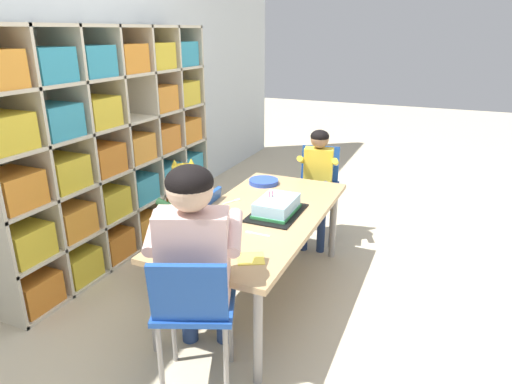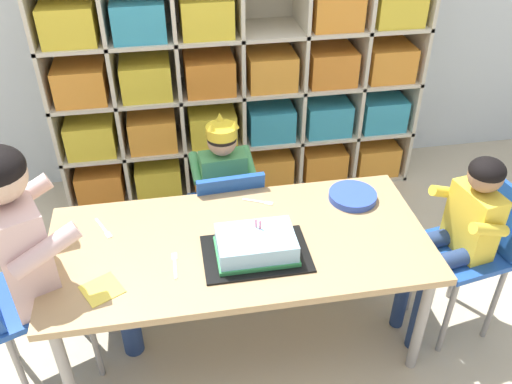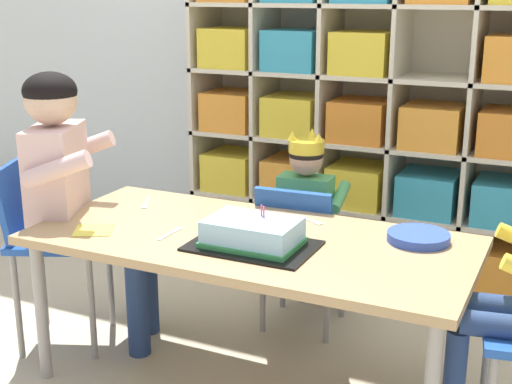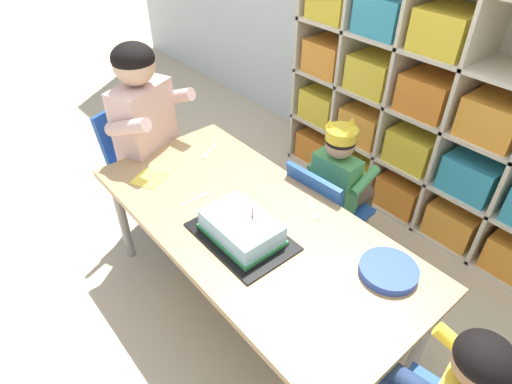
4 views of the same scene
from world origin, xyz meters
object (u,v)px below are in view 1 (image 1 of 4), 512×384
object	(u,v)px
guest_at_table_side	(317,172)
fork_near_child_seat	(256,234)
paper_plate_stack	(264,182)
activity_table	(260,221)
classroom_chair_blue	(196,229)
birthday_cake_on_tray	(277,207)
classroom_chair_guest_side	(318,183)
adult_helper_seated	(195,250)
classroom_chair_adult_side	(194,307)
fork_beside_plate_stack	(188,246)
child_with_crown	(180,207)
fork_by_napkin	(233,201)

from	to	relation	value
guest_at_table_side	fork_near_child_seat	distance (m)	1.12
guest_at_table_side	paper_plate_stack	world-z (taller)	guest_at_table_side
activity_table	classroom_chair_blue	size ratio (longest dim) A/B	2.38
classroom_chair_blue	birthday_cake_on_tray	bearing A→B (deg)	91.02
classroom_chair_guest_side	adult_helper_seated	bearing A→B (deg)	-102.22
birthday_cake_on_tray	guest_at_table_side	bearing A→B (deg)	-0.59
classroom_chair_guest_side	paper_plate_stack	bearing A→B (deg)	-130.62
classroom_chair_blue	classroom_chair_guest_side	size ratio (longest dim) A/B	0.87
classroom_chair_adult_side	fork_beside_plate_stack	size ratio (longest dim) A/B	5.23
classroom_chair_adult_side	fork_beside_plate_stack	bearing A→B (deg)	-78.14
fork_beside_plate_stack	child_with_crown	bearing A→B (deg)	-78.99
fork_near_child_seat	fork_by_napkin	distance (m)	0.50
child_with_crown	birthday_cake_on_tray	xyz separation A→B (m)	(0.05, -0.63, 0.08)
activity_table	birthday_cake_on_tray	xyz separation A→B (m)	(0.05, -0.09, 0.08)
activity_table	classroom_chair_adult_side	world-z (taller)	classroom_chair_adult_side
classroom_chair_blue	classroom_chair_guest_side	world-z (taller)	classroom_chair_guest_side
classroom_chair_blue	classroom_chair_adult_side	bearing A→B (deg)	26.82
classroom_chair_guest_side	birthday_cake_on_tray	bearing A→B (deg)	-99.23
activity_table	adult_helper_seated	bearing A→B (deg)	-179.53
adult_helper_seated	birthday_cake_on_tray	world-z (taller)	adult_helper_seated
child_with_crown	fork_beside_plate_stack	distance (m)	0.65
paper_plate_stack	fork_near_child_seat	size ratio (longest dim) A/B	1.49
classroom_chair_blue	fork_beside_plate_stack	bearing A→B (deg)	24.27
child_with_crown	paper_plate_stack	distance (m)	0.63
classroom_chair_blue	classroom_chair_adult_side	distance (m)	0.97
child_with_crown	guest_at_table_side	bearing A→B (deg)	139.72
guest_at_table_side	fork_beside_plate_stack	bearing A→B (deg)	-110.31
fork_beside_plate_stack	fork_by_napkin	world-z (taller)	same
classroom_chair_guest_side	classroom_chair_blue	bearing A→B (deg)	-128.21
paper_plate_stack	fork_beside_plate_stack	world-z (taller)	paper_plate_stack
classroom_chair_adult_side	adult_helper_seated	size ratio (longest dim) A/B	0.68
fork_by_napkin	fork_near_child_seat	bearing A→B (deg)	65.74
activity_table	guest_at_table_side	distance (m)	0.87
classroom_chair_adult_side	classroom_chair_guest_side	distance (m)	1.80
classroom_chair_adult_side	fork_by_napkin	size ratio (longest dim) A/B	5.66
classroom_chair_blue	adult_helper_seated	distance (m)	0.90
fork_beside_plate_stack	fork_near_child_seat	bearing A→B (deg)	-158.63
child_with_crown	fork_by_napkin	world-z (taller)	child_with_crown
classroom_chair_guest_side	activity_table	bearing A→B (deg)	-104.38
classroom_chair_blue	paper_plate_stack	bearing A→B (deg)	150.16
child_with_crown	fork_beside_plate_stack	bearing A→B (deg)	32.89
classroom_chair_adult_side	classroom_chair_guest_side	bearing A→B (deg)	-113.48
activity_table	child_with_crown	size ratio (longest dim) A/B	1.81
classroom_chair_blue	fork_near_child_seat	bearing A→B (deg)	60.16
classroom_chair_blue	adult_helper_seated	xyz separation A→B (m)	(-0.73, -0.45, 0.29)
fork_by_napkin	adult_helper_seated	bearing A→B (deg)	41.01
classroom_chair_guest_side	fork_near_child_seat	world-z (taller)	classroom_chair_guest_side
classroom_chair_adult_side	classroom_chair_guest_side	size ratio (longest dim) A/B	1.00
classroom_chair_guest_side	fork_near_child_seat	distance (m)	1.22
classroom_chair_adult_side	fork_by_napkin	xyz separation A→B (m)	(0.95, 0.29, 0.10)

